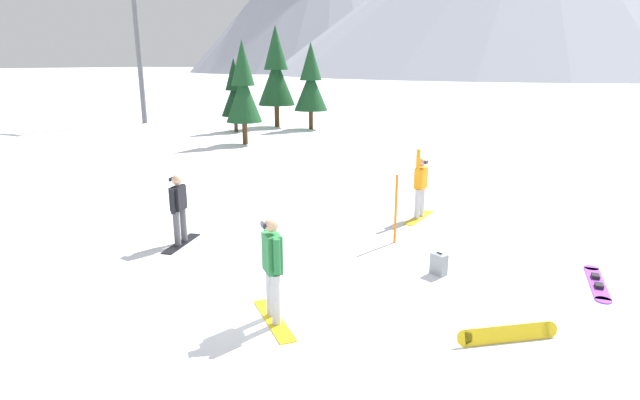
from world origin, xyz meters
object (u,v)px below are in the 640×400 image
(ski_lift_tower, at_px, (137,35))
(snowboarder_background, at_px, (420,186))
(pine_tree_leaning, at_px, (311,82))
(pine_tree_broad, at_px, (243,88))
(pine_tree_slender, at_px, (235,92))
(snowboarder_midground, at_px, (179,208))
(backpack_grey, at_px, (439,264))
(trail_marker_pole, at_px, (396,209))
(snowboarder_foreground, at_px, (272,267))
(loose_snowboard_near_right, at_px, (597,283))
(pine_tree_tall, at_px, (276,72))
(loose_snowboard_near_left, at_px, (507,333))

(ski_lift_tower, bearing_deg, snowboarder_background, -29.92)
(snowboarder_background, distance_m, pine_tree_leaning, 20.20)
(snowboarder_background, height_order, pine_tree_broad, pine_tree_broad)
(snowboarder_background, relative_size, pine_tree_slender, 0.44)
(snowboarder_midground, height_order, backpack_grey, snowboarder_midground)
(backpack_grey, bearing_deg, trail_marker_pole, 135.08)
(snowboarder_foreground, bearing_deg, trail_marker_pole, 82.71)
(snowboarder_foreground, distance_m, ski_lift_tower, 31.74)
(loose_snowboard_near_right, bearing_deg, pine_tree_leaning, 130.55)
(trail_marker_pole, xyz_separation_m, pine_tree_broad, (-12.05, 11.18, 2.09))
(pine_tree_leaning, relative_size, pine_tree_broad, 1.02)
(pine_tree_slender, distance_m, pine_tree_broad, 5.23)
(snowboarder_foreground, height_order, trail_marker_pole, snowboarder_foreground)
(snowboarder_foreground, relative_size, pine_tree_slender, 0.40)
(snowboarder_foreground, height_order, snowboarder_background, snowboarder_background)
(snowboarder_background, bearing_deg, ski_lift_tower, 150.08)
(trail_marker_pole, xyz_separation_m, pine_tree_leaning, (-11.87, 18.44, 2.15))
(trail_marker_pole, xyz_separation_m, pine_tree_tall, (-14.50, 18.52, 2.76))
(pine_tree_leaning, xyz_separation_m, pine_tree_broad, (-0.17, -7.26, -0.06))
(pine_tree_slender, xyz_separation_m, pine_tree_broad, (3.41, -3.94, 0.47))
(snowboarder_midground, bearing_deg, ski_lift_tower, 136.67)
(snowboarder_midground, distance_m, loose_snowboard_near_left, 7.68)
(pine_tree_leaning, distance_m, pine_tree_broad, 7.26)
(snowboarder_background, relative_size, ski_lift_tower, 0.18)
(snowboarder_foreground, relative_size, loose_snowboard_near_left, 1.29)
(snowboarder_background, bearing_deg, backpack_grey, -68.27)
(loose_snowboard_near_left, bearing_deg, snowboarder_foreground, -163.52)
(backpack_grey, height_order, pine_tree_leaning, pine_tree_leaning)
(snowboarder_foreground, xyz_separation_m, snowboarder_background, (0.56, 6.82, -0.03))
(snowboarder_foreground, distance_m, pine_tree_broad, 19.60)
(backpack_grey, bearing_deg, pine_tree_broad, 136.91)
(snowboarder_background, height_order, trail_marker_pole, snowboarder_background)
(loose_snowboard_near_right, bearing_deg, loose_snowboard_near_left, -113.39)
(pine_tree_leaning, height_order, pine_tree_tall, pine_tree_tall)
(snowboarder_foreground, distance_m, pine_tree_slender, 24.74)
(loose_snowboard_near_left, xyz_separation_m, pine_tree_slender, (-18.46, 18.66, 2.32))
(snowboarder_foreground, xyz_separation_m, snowboarder_midground, (-3.95, 2.22, -0.07))
(pine_tree_tall, bearing_deg, trail_marker_pole, -51.93)
(snowboarder_midground, bearing_deg, snowboarder_foreground, -29.31)
(snowboarder_midground, height_order, loose_snowboard_near_right, snowboarder_midground)
(snowboarder_midground, height_order, loose_snowboard_near_left, snowboarder_midground)
(pine_tree_broad, bearing_deg, loose_snowboard_near_left, -44.35)
(pine_tree_tall, bearing_deg, pine_tree_broad, -71.49)
(backpack_grey, height_order, pine_tree_broad, pine_tree_broad)
(pine_tree_slender, distance_m, ski_lift_tower, 9.43)
(snowboarder_background, distance_m, loose_snowboard_near_left, 6.55)
(pine_tree_broad, bearing_deg, ski_lift_tower, 157.91)
(loose_snowboard_near_right, distance_m, pine_tree_broad, 20.32)
(backpack_grey, xyz_separation_m, pine_tree_leaning, (-13.29, 19.86, 2.77))
(loose_snowboard_near_right, height_order, pine_tree_broad, pine_tree_broad)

